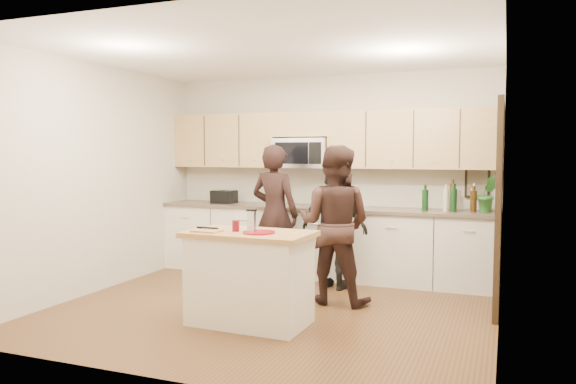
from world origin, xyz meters
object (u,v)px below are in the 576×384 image
at_px(woman_right, 334,229).
at_px(island, 250,277).
at_px(woman_center, 335,224).
at_px(toaster, 224,197).
at_px(woman_left, 275,214).

bearing_deg(woman_right, island, 87.58).
bearing_deg(woman_center, island, 65.32).
height_order(toaster, woman_left, woman_left).
height_order(island, woman_center, woman_center).
relative_size(toaster, woman_left, 0.19).
distance_m(toaster, woman_center, 2.30).
xyz_separation_m(woman_left, woman_center, (0.97, -0.62, -0.01)).
distance_m(island, toaster, 2.71).
bearing_deg(island, woman_right, 79.78).
bearing_deg(toaster, woman_right, -17.66).
height_order(toaster, woman_center, woman_center).
xyz_separation_m(island, woman_left, (-0.44, 1.68, 0.42)).
xyz_separation_m(toaster, woman_left, (1.01, -0.54, -0.15)).
bearing_deg(woman_left, woman_right, -175.35).
bearing_deg(woman_left, toaster, -21.20).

